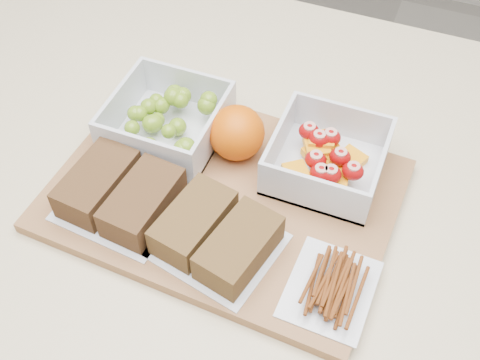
{
  "coord_description": "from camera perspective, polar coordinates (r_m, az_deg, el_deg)",
  "views": [
    {
      "loc": [
        0.18,
        -0.43,
        1.51
      ],
      "look_at": [
        -0.0,
        0.02,
        0.93
      ],
      "focal_mm": 45.0,
      "sensor_mm": 36.0,
      "label": 1
    }
  ],
  "objects": [
    {
      "name": "grape_container",
      "position": [
        0.81,
        -6.82,
        5.64
      ],
      "size": [
        0.14,
        0.14,
        0.06
      ],
      "color": "silver",
      "rests_on": "cutting_board"
    },
    {
      "name": "pretzel_bag",
      "position": [
        0.68,
        8.65,
        -9.7
      ],
      "size": [
        0.1,
        0.12,
        0.03
      ],
      "color": "silver",
      "rests_on": "cutting_board"
    },
    {
      "name": "orange",
      "position": [
        0.77,
        -0.31,
        4.5
      ],
      "size": [
        0.07,
        0.07,
        0.07
      ],
      "primitive_type": "sphere",
      "color": "#DC5705",
      "rests_on": "cutting_board"
    },
    {
      "name": "cutting_board",
      "position": [
        0.76,
        -1.56,
        -1.46
      ],
      "size": [
        0.43,
        0.32,
        0.02
      ],
      "primitive_type": "cube",
      "rotation": [
        0.0,
        0.0,
        -0.04
      ],
      "color": "#93643D",
      "rests_on": "counter"
    },
    {
      "name": "sandwich_bag_left",
      "position": [
        0.74,
        -11.28,
        -1.25
      ],
      "size": [
        0.15,
        0.14,
        0.04
      ],
      "color": "silver",
      "rests_on": "cutting_board"
    },
    {
      "name": "fruit_container",
      "position": [
        0.77,
        8.2,
        1.96
      ],
      "size": [
        0.14,
        0.14,
        0.06
      ],
      "color": "silver",
      "rests_on": "cutting_board"
    },
    {
      "name": "counter",
      "position": [
        1.16,
        -0.28,
        -15.84
      ],
      "size": [
        1.2,
        0.9,
        0.9
      ],
      "primitive_type": "cube",
      "color": "beige",
      "rests_on": "ground"
    },
    {
      "name": "sandwich_bag_center",
      "position": [
        0.69,
        -2.28,
        -5.27
      ],
      "size": [
        0.16,
        0.15,
        0.04
      ],
      "color": "silver",
      "rests_on": "cutting_board"
    }
  ]
}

